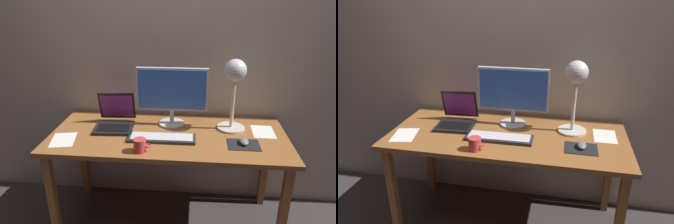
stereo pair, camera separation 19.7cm
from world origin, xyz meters
The scene contains 12 objects.
ground_plane centered at (0.00, 0.00, 0.00)m, with size 4.80×4.80×0.00m, color #383333.
back_wall centered at (0.00, 0.40, 1.30)m, with size 4.80×0.06×2.60m, color #A8A099.
desk centered at (0.00, 0.00, 0.66)m, with size 1.60×0.70×0.74m.
monitor centered at (0.01, 0.16, 0.98)m, with size 0.50×0.19×0.42m.
keyboard_main centered at (-0.03, -0.09, 0.75)m, with size 0.44×0.14×0.03m.
laptop centered at (-0.39, 0.10, 0.80)m, with size 0.28×0.30×0.23m.
desk_lamp centered at (0.43, 0.13, 1.09)m, with size 0.19×0.19×0.50m.
mousepad centered at (0.49, -0.12, 0.74)m, with size 0.20×0.16×0.00m, color black.
mouse centered at (0.49, -0.11, 0.76)m, with size 0.06×0.10×0.03m, color slate.
coffee_mug centered at (-0.14, -0.26, 0.78)m, with size 0.11×0.08×0.08m.
paper_sheet_near_mouse centered at (0.65, 0.09, 0.74)m, with size 0.15×0.21×0.00m, color white.
paper_sheet_by_keyboard centered at (-0.68, -0.16, 0.74)m, with size 0.15×0.21×0.00m, color white.
Camera 1 is at (0.18, -1.87, 1.64)m, focal length 32.63 mm.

